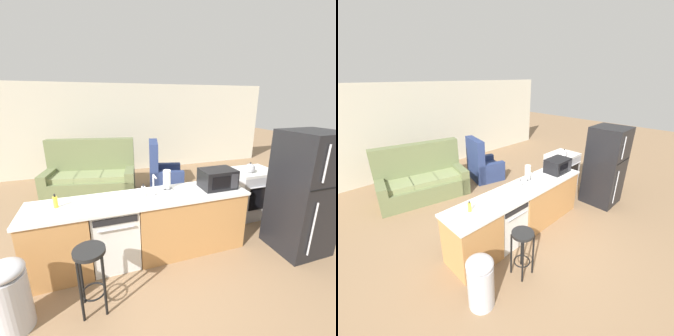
{
  "view_description": "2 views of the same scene",
  "coord_description": "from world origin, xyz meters",
  "views": [
    {
      "loc": [
        -0.42,
        -2.71,
        2.15
      ],
      "look_at": [
        0.64,
        0.39,
        1.15
      ],
      "focal_mm": 24.0,
      "sensor_mm": 36.0,
      "label": 1
    },
    {
      "loc": [
        -2.49,
        -2.35,
        2.76
      ],
      "look_at": [
        0.32,
        0.55,
        1.09
      ],
      "focal_mm": 24.0,
      "sensor_mm": 36.0,
      "label": 2
    }
  ],
  "objects": [
    {
      "name": "soap_bottle",
      "position": [
        0.16,
        0.03,
        0.97
      ],
      "size": [
        0.06,
        0.06,
        0.18
      ],
      "color": "silver",
      "rests_on": "kitchen_counter"
    },
    {
      "name": "kettle",
      "position": [
        2.18,
        0.42,
        0.99
      ],
      "size": [
        0.21,
        0.17,
        0.19
      ],
      "color": "#B2B2B7",
      "rests_on": "stove_range"
    },
    {
      "name": "wall_back",
      "position": [
        0.3,
        4.2,
        1.3
      ],
      "size": [
        10.0,
        0.06,
        2.6
      ],
      "color": "beige",
      "rests_on": "ground_plane"
    },
    {
      "name": "armchair",
      "position": [
        1.13,
        2.35,
        0.35
      ],
      "size": [
        0.98,
        1.02,
        1.2
      ],
      "color": "navy",
      "rests_on": "ground_plane"
    },
    {
      "name": "trash_bin",
      "position": [
        -1.29,
        -0.66,
        0.38
      ],
      "size": [
        0.35,
        0.35,
        0.74
      ],
      "color": "#B7B7BC",
      "rests_on": "ground_plane"
    },
    {
      "name": "couch",
      "position": [
        -0.53,
        2.6,
        0.39
      ],
      "size": [
        2.14,
        1.28,
        1.27
      ],
      "color": "#667047",
      "rests_on": "ground_plane"
    },
    {
      "name": "dishwasher",
      "position": [
        -0.25,
        -0.0,
        0.42
      ],
      "size": [
        0.58,
        0.61,
        0.84
      ],
      "color": "silver",
      "rests_on": "ground_plane"
    },
    {
      "name": "dish_soap_bottle",
      "position": [
        -0.91,
        0.05,
        0.97
      ],
      "size": [
        0.06,
        0.06,
        0.18
      ],
      "color": "yellow",
      "rests_on": "kitchen_counter"
    },
    {
      "name": "paper_towel_roll",
      "position": [
        0.55,
        0.19,
        1.04
      ],
      "size": [
        0.14,
        0.14,
        0.28
      ],
      "color": "#4C4C51",
      "rests_on": "kitchen_counter"
    },
    {
      "name": "microwave",
      "position": [
        1.27,
        -0.0,
        1.04
      ],
      "size": [
        0.5,
        0.37,
        0.28
      ],
      "color": "black",
      "rests_on": "kitchen_counter"
    },
    {
      "name": "sink_faucet",
      "position": [
        0.3,
        0.01,
        1.03
      ],
      "size": [
        0.07,
        0.18,
        0.3
      ],
      "color": "silver",
      "rests_on": "kitchen_counter"
    },
    {
      "name": "ground_plane",
      "position": [
        0.0,
        0.0,
        0.0
      ],
      "size": [
        24.0,
        24.0,
        0.0
      ],
      "primitive_type": "plane",
      "color": "#896B4C"
    },
    {
      "name": "stove_range",
      "position": [
        2.35,
        0.55,
        0.45
      ],
      "size": [
        0.76,
        0.68,
        0.9
      ],
      "color": "#B7B7BC",
      "rests_on": "ground_plane"
    },
    {
      "name": "refrigerator",
      "position": [
        2.35,
        -0.55,
        0.88
      ],
      "size": [
        0.72,
        0.73,
        1.76
      ],
      "color": "black",
      "rests_on": "ground_plane"
    },
    {
      "name": "kitchen_counter",
      "position": [
        0.24,
        0.0,
        0.42
      ],
      "size": [
        2.94,
        0.66,
        0.9
      ],
      "color": "#B77F47",
      "rests_on": "ground_plane"
    },
    {
      "name": "bar_stool",
      "position": [
        -0.55,
        -0.69,
        0.54
      ],
      "size": [
        0.32,
        0.32,
        0.74
      ],
      "color": "black",
      "rests_on": "ground_plane"
    }
  ]
}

